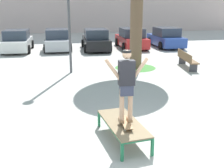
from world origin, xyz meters
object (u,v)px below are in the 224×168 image
car_red (131,39)px  car_blue (166,38)px  skateboard (126,122)px  car_white (17,41)px  skater (126,82)px  skate_box (123,124)px  car_black (96,40)px  car_silver (57,40)px  park_bench (187,59)px

car_red → car_blue: 2.76m
skateboard → car_white: (-4.49, 14.71, 0.15)m
car_blue → skateboard: bearing=-113.8°
skater → car_blue: size_ratio=0.40×
car_white → car_red: same height
skate_box → car_black: car_black is taller
skateboard → car_white: 15.38m
car_black → car_white: bearing=176.8°
car_black → car_silver: bearing=170.4°
skater → car_black: skater is taller
skateboard → car_blue: size_ratio=0.19×
skater → car_black: bearing=85.9°
park_bench → car_blue: bearing=77.9°
skater → car_white: bearing=107.0°
skate_box → car_blue: bearing=65.8°
skateboard → skater: 0.99m
skateboard → car_blue: bearing=66.2°
skate_box → park_bench: (5.03, 7.41, 0.03)m
car_black → car_blue: size_ratio=1.00×
skate_box → car_blue: size_ratio=0.47×
skater → park_bench: 9.17m
car_white → car_silver: same height
skate_box → car_black: size_ratio=0.47×
car_silver → car_blue: (8.28, -0.01, 0.00)m
park_bench → car_black: bearing=120.3°
skate_box → car_white: bearing=107.1°
skate_box → car_black: 14.25m
skate_box → car_silver: 14.77m
car_white → car_black: same height
skater → car_red: bearing=75.6°
skate_box → car_black: bearing=85.7°
car_white → skater: bearing=-73.0°
car_silver → skater: bearing=-83.4°
skateboard → park_bench: (5.01, 7.61, -0.09)m
car_silver → car_red: bearing=-1.1°
park_bench → car_white: bearing=143.2°
car_white → car_blue: (11.04, 0.15, 0.00)m
skater → car_black: 14.46m
park_bench → car_red: bearing=99.6°
car_black → car_red: size_ratio=1.00×
skater → car_white: (-4.49, 14.71, -0.84)m
skater → car_white: 15.40m
skateboard → car_black: bearing=85.9°
skater → car_red: (3.79, 14.76, -0.84)m
car_red → park_bench: car_red is taller
car_silver → car_red: size_ratio=1.01×
car_black → car_blue: 5.54m
skate_box → car_silver: bearing=96.6°
car_red → park_bench: 7.26m
skateboard → car_black: 14.44m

